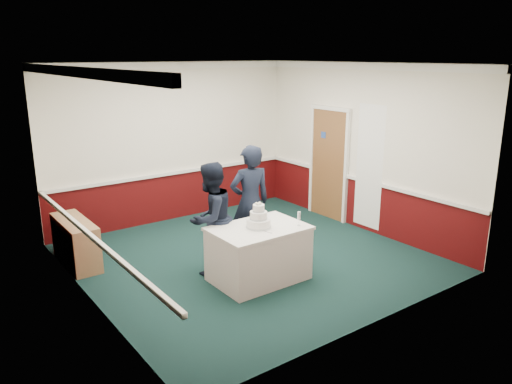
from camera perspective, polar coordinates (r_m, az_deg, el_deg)
ground at (r=8.00m, az=-0.71°, el=-7.51°), size 5.00×5.00×0.00m
room_shell at (r=8.00m, az=-2.86°, el=7.12°), size 5.00×5.00×3.00m
sideboard at (r=8.15m, az=-19.89°, el=-5.41°), size 0.41×1.20×0.70m
cake_table at (r=7.13m, az=0.29°, el=-6.99°), size 1.32×0.92×0.79m
wedding_cake at (r=6.95m, az=0.30°, el=-3.19°), size 0.35×0.35×0.36m
cake_knife at (r=6.82m, az=1.10°, el=-4.53°), size 0.06×0.22×0.00m
champagne_flute at (r=7.04m, az=4.94°, el=-2.78°), size 0.05×0.05×0.21m
person_man at (r=7.27m, az=-5.19°, el=-3.02°), size 0.97×0.86×1.66m
person_woman at (r=7.73m, az=-0.69°, el=-1.21°), size 0.73×0.56×1.81m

